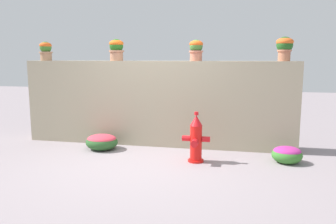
{
  "coord_description": "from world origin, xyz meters",
  "views": [
    {
      "loc": [
        1.5,
        -4.89,
        1.63
      ],
      "look_at": [
        0.26,
        0.99,
        0.66
      ],
      "focal_mm": 36.33,
      "sensor_mm": 36.0,
      "label": 1
    }
  ],
  "objects_px": {
    "potted_plant_0": "(46,50)",
    "flower_bush_left": "(102,141)",
    "fire_hydrant": "(196,140)",
    "flower_bush_right": "(287,154)",
    "potted_plant_1": "(116,48)",
    "potted_plant_2": "(196,49)",
    "potted_plant_3": "(285,46)"
  },
  "relations": [
    {
      "from": "flower_bush_left",
      "to": "potted_plant_0",
      "type": "bearing_deg",
      "value": 157.6
    },
    {
      "from": "fire_hydrant",
      "to": "potted_plant_2",
      "type": "bearing_deg",
      "value": 98.32
    },
    {
      "from": "flower_bush_right",
      "to": "flower_bush_left",
      "type": "bearing_deg",
      "value": 177.46
    },
    {
      "from": "potted_plant_0",
      "to": "potted_plant_2",
      "type": "height_order",
      "value": "potted_plant_2"
    },
    {
      "from": "potted_plant_0",
      "to": "potted_plant_2",
      "type": "relative_size",
      "value": 0.98
    },
    {
      "from": "potted_plant_0",
      "to": "flower_bush_left",
      "type": "distance_m",
      "value": 2.18
    },
    {
      "from": "flower_bush_right",
      "to": "fire_hydrant",
      "type": "bearing_deg",
      "value": -170.26
    },
    {
      "from": "potted_plant_3",
      "to": "fire_hydrant",
      "type": "distance_m",
      "value": 2.19
    },
    {
      "from": "potted_plant_2",
      "to": "flower_bush_left",
      "type": "distance_m",
      "value": 2.35
    },
    {
      "from": "potted_plant_0",
      "to": "potted_plant_3",
      "type": "distance_m",
      "value": 4.43
    },
    {
      "from": "potted_plant_0",
      "to": "flower_bush_left",
      "type": "relative_size",
      "value": 0.64
    },
    {
      "from": "potted_plant_2",
      "to": "flower_bush_right",
      "type": "distance_m",
      "value": 2.34
    },
    {
      "from": "potted_plant_0",
      "to": "potted_plant_2",
      "type": "bearing_deg",
      "value": -0.52
    },
    {
      "from": "potted_plant_1",
      "to": "potted_plant_2",
      "type": "bearing_deg",
      "value": -0.65
    },
    {
      "from": "potted_plant_2",
      "to": "flower_bush_left",
      "type": "height_order",
      "value": "potted_plant_2"
    },
    {
      "from": "potted_plant_0",
      "to": "potted_plant_1",
      "type": "relative_size",
      "value": 0.92
    },
    {
      "from": "potted_plant_0",
      "to": "fire_hydrant",
      "type": "distance_m",
      "value": 3.51
    },
    {
      "from": "potted_plant_1",
      "to": "flower_bush_right",
      "type": "height_order",
      "value": "potted_plant_1"
    },
    {
      "from": "potted_plant_0",
      "to": "potted_plant_1",
      "type": "height_order",
      "value": "potted_plant_1"
    },
    {
      "from": "potted_plant_2",
      "to": "flower_bush_left",
      "type": "xyz_separation_m",
      "value": [
        -1.6,
        -0.53,
        -1.63
      ]
    },
    {
      "from": "fire_hydrant",
      "to": "flower_bush_right",
      "type": "bearing_deg",
      "value": 9.74
    },
    {
      "from": "potted_plant_0",
      "to": "fire_hydrant",
      "type": "relative_size",
      "value": 0.46
    },
    {
      "from": "potted_plant_3",
      "to": "flower_bush_left",
      "type": "height_order",
      "value": "potted_plant_3"
    },
    {
      "from": "potted_plant_2",
      "to": "fire_hydrant",
      "type": "xyz_separation_m",
      "value": [
        0.13,
        -0.9,
        -1.42
      ]
    },
    {
      "from": "potted_plant_1",
      "to": "flower_bush_left",
      "type": "height_order",
      "value": "potted_plant_1"
    },
    {
      "from": "potted_plant_2",
      "to": "flower_bush_right",
      "type": "bearing_deg",
      "value": -23.51
    },
    {
      "from": "potted_plant_3",
      "to": "fire_hydrant",
      "type": "xyz_separation_m",
      "value": [
        -1.35,
        -0.91,
        -1.45
      ]
    },
    {
      "from": "potted_plant_2",
      "to": "potted_plant_3",
      "type": "bearing_deg",
      "value": 0.33
    },
    {
      "from": "potted_plant_1",
      "to": "potted_plant_3",
      "type": "distance_m",
      "value": 2.97
    },
    {
      "from": "fire_hydrant",
      "to": "flower_bush_right",
      "type": "height_order",
      "value": "fire_hydrant"
    },
    {
      "from": "potted_plant_1",
      "to": "flower_bush_left",
      "type": "bearing_deg",
      "value": -101.96
    },
    {
      "from": "potted_plant_2",
      "to": "potted_plant_0",
      "type": "bearing_deg",
      "value": 179.48
    }
  ]
}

